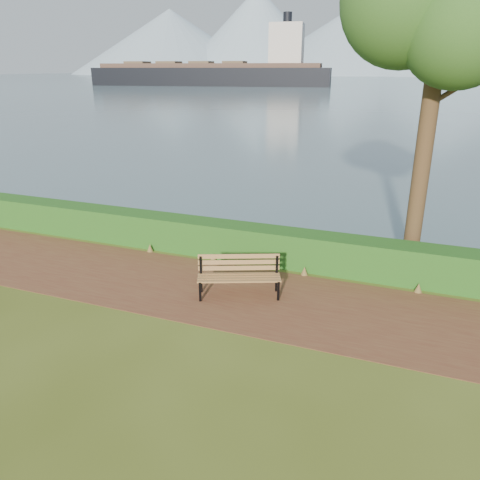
% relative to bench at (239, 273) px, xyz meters
% --- Properties ---
extents(ground, '(140.00, 140.00, 0.00)m').
position_rel_bench_xyz_m(ground, '(-0.36, -0.35, -0.58)').
color(ground, '#465217').
rests_on(ground, ground).
extents(path, '(40.00, 3.40, 0.01)m').
position_rel_bench_xyz_m(path, '(-0.36, -0.05, -0.57)').
color(path, brown).
rests_on(path, ground).
extents(hedge, '(32.00, 0.85, 1.00)m').
position_rel_bench_xyz_m(hedge, '(-0.36, 2.25, -0.08)').
color(hedge, '#194D16').
rests_on(hedge, ground).
extents(water, '(700.00, 510.00, 0.00)m').
position_rel_bench_xyz_m(water, '(-0.36, 259.65, -0.57)').
color(water, '#476473').
rests_on(water, ground).
extents(mountains, '(585.00, 190.00, 70.00)m').
position_rel_bench_xyz_m(mountains, '(-9.53, 405.70, 27.12)').
color(mountains, '#859FB1').
rests_on(mountains, ground).
extents(bench, '(2.07, 1.29, 1.00)m').
position_rel_bench_xyz_m(bench, '(0.00, 0.00, 0.00)').
color(bench, black).
rests_on(bench, ground).
extents(cargo_ship, '(75.30, 22.65, 22.58)m').
position_rel_bench_xyz_m(cargo_ship, '(-57.60, 131.46, 2.79)').
color(cargo_ship, black).
rests_on(cargo_ship, ground).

